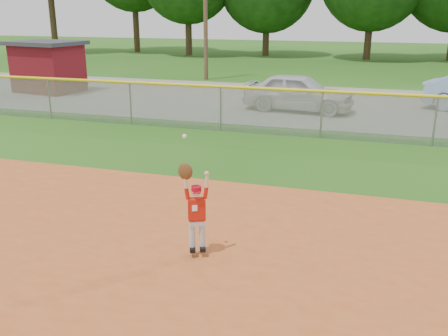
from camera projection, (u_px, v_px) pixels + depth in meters
The scene contains 6 objects.
ground at pixel (234, 311), 6.83m from camera, with size 120.00×120.00×0.00m, color #235212.
parking_strip at pixel (337, 105), 21.38m from camera, with size 44.00×10.00×0.03m, color slate.
car_white_a at pixel (298, 92), 19.86m from camera, with size 1.75×4.36×1.48m, color silver.
utility_shed at pixel (48, 66), 24.32m from camera, with size 3.66×3.06×2.46m.
outfield_fence at pixel (322, 111), 15.66m from camera, with size 40.06×0.10×1.55m.
ballplayer at pixel (195, 208), 8.04m from camera, with size 0.49×0.29×1.98m.
Camera 1 is at (1.61, -5.68, 3.95)m, focal length 40.00 mm.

